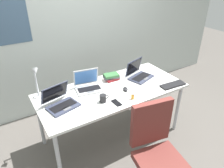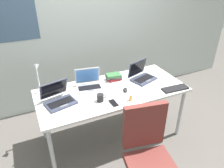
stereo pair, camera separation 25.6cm
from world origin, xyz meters
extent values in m
plane|color=#56514C|center=(0.00, 0.00, 0.00)|extent=(12.00, 12.00, 0.00)
cube|color=#B2BCB7|center=(0.00, 1.10, 1.30)|extent=(6.00, 0.12, 2.60)
cube|color=#3F5972|center=(-0.90, 1.04, 1.55)|extent=(0.56, 0.01, 0.76)
cube|color=white|center=(0.00, 0.00, 0.72)|extent=(1.80, 0.80, 0.03)
cylinder|color=#B2B5BA|center=(-0.84, -0.34, 0.35)|extent=(0.04, 0.04, 0.71)
cylinder|color=#B2B5BA|center=(0.84, -0.34, 0.35)|extent=(0.04, 0.04, 0.71)
cylinder|color=#B2B5BA|center=(-0.84, 0.34, 0.35)|extent=(0.04, 0.04, 0.71)
cylinder|color=#B2B5BA|center=(0.84, 0.34, 0.35)|extent=(0.04, 0.04, 0.71)
cylinder|color=silver|center=(-0.80, 0.31, 0.75)|extent=(0.12, 0.12, 0.02)
cylinder|color=silver|center=(-0.80, 0.31, 0.93)|extent=(0.02, 0.02, 0.34)
cylinder|color=silver|center=(-0.80, 0.27, 1.10)|extent=(0.01, 0.08, 0.01)
cone|color=silver|center=(-0.80, 0.23, 1.10)|extent=(0.07, 0.09, 0.09)
cube|color=#B7BABC|center=(-0.24, 0.13, 0.75)|extent=(0.34, 0.26, 0.02)
cube|color=black|center=(-0.24, 0.13, 0.76)|extent=(0.29, 0.16, 0.00)
cube|color=#595B60|center=(-0.25, 0.07, 0.76)|extent=(0.09, 0.06, 0.00)
cube|color=#B7BABC|center=(-0.22, 0.25, 0.86)|extent=(0.31, 0.09, 0.21)
cube|color=#3F72BF|center=(-0.22, 0.25, 0.87)|extent=(0.28, 0.07, 0.18)
cube|color=#33384C|center=(0.49, 0.05, 0.75)|extent=(0.37, 0.31, 0.02)
cube|color=black|center=(0.49, 0.05, 0.76)|extent=(0.30, 0.20, 0.00)
cube|color=#595B60|center=(0.51, -0.01, 0.76)|extent=(0.10, 0.07, 0.00)
cube|color=#33384C|center=(0.45, 0.18, 0.87)|extent=(0.32, 0.14, 0.22)
cube|color=black|center=(0.45, 0.17, 0.87)|extent=(0.28, 0.12, 0.18)
cube|color=#33384C|center=(-0.63, -0.04, 0.75)|extent=(0.36, 0.29, 0.02)
cube|color=black|center=(-0.63, -0.04, 0.76)|extent=(0.30, 0.18, 0.00)
cube|color=#595B60|center=(-0.62, -0.11, 0.76)|extent=(0.10, 0.07, 0.00)
cube|color=#33384C|center=(-0.67, 0.10, 0.86)|extent=(0.33, 0.15, 0.21)
cube|color=black|center=(-0.67, 0.10, 0.86)|extent=(0.29, 0.13, 0.17)
cube|color=black|center=(0.71, -0.31, 0.75)|extent=(0.34, 0.14, 0.02)
ellipsoid|color=black|center=(0.13, -0.09, 0.76)|extent=(0.09, 0.11, 0.03)
cube|color=black|center=(-0.11, -0.27, 0.74)|extent=(0.07, 0.14, 0.01)
cylinder|color=gold|center=(0.10, -0.29, 0.77)|extent=(0.04, 0.04, 0.06)
cylinder|color=white|center=(0.10, -0.29, 0.81)|extent=(0.04, 0.04, 0.01)
cube|color=maroon|center=(0.13, 0.22, 0.76)|extent=(0.18, 0.13, 0.03)
cube|color=#4C4C51|center=(0.13, 0.23, 0.78)|extent=(0.23, 0.16, 0.02)
cube|color=#336638|center=(0.13, 0.23, 0.81)|extent=(0.20, 0.15, 0.03)
cylinder|color=black|center=(-0.22, -0.17, 0.78)|extent=(0.08, 0.08, 0.09)
torus|color=black|center=(-0.17, -0.17, 0.79)|extent=(0.05, 0.01, 0.05)
cube|color=brown|center=(-0.03, -0.96, 0.42)|extent=(0.51, 0.51, 0.07)
cube|color=brown|center=(0.01, -0.71, 0.73)|extent=(0.42, 0.13, 0.48)
camera|label=1|loc=(-1.16, -1.91, 2.08)|focal=34.34mm
camera|label=2|loc=(-0.93, -2.03, 2.08)|focal=34.34mm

